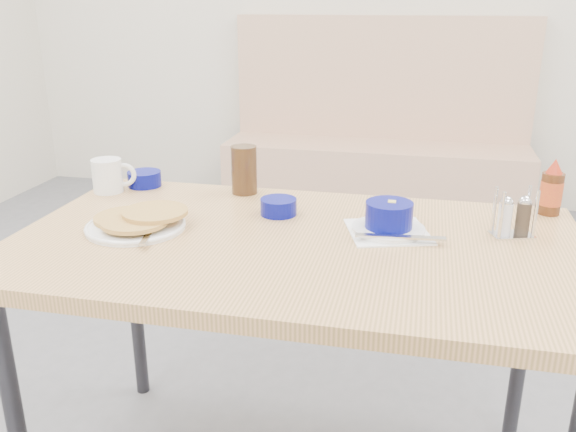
% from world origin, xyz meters
% --- Properties ---
extents(booth_bench, '(1.90, 0.56, 1.22)m').
position_xyz_m(booth_bench, '(0.00, 2.78, 0.35)').
color(booth_bench, tan).
rests_on(booth_bench, ground).
extents(dining_table, '(1.40, 0.80, 0.76)m').
position_xyz_m(dining_table, '(0.00, 0.25, 0.70)').
color(dining_table, tan).
rests_on(dining_table, ground).
extents(pancake_plate, '(0.25, 0.26, 0.05)m').
position_xyz_m(pancake_plate, '(-0.41, 0.24, 0.78)').
color(pancake_plate, white).
rests_on(pancake_plate, dining_table).
extents(coffee_mug, '(0.13, 0.09, 0.10)m').
position_xyz_m(coffee_mug, '(-0.64, 0.51, 0.81)').
color(coffee_mug, white).
rests_on(coffee_mug, dining_table).
extents(grits_setting, '(0.26, 0.24, 0.08)m').
position_xyz_m(grits_setting, '(0.22, 0.35, 0.79)').
color(grits_setting, white).
rests_on(grits_setting, dining_table).
extents(creamer_bowl, '(0.10, 0.10, 0.05)m').
position_xyz_m(creamer_bowl, '(-0.56, 0.59, 0.78)').
color(creamer_bowl, '#04096C').
rests_on(creamer_bowl, dining_table).
extents(butter_bowl, '(0.10, 0.10, 0.04)m').
position_xyz_m(butter_bowl, '(-0.08, 0.42, 0.78)').
color(butter_bowl, '#04096C').
rests_on(butter_bowl, dining_table).
extents(amber_tumbler, '(0.10, 0.10, 0.15)m').
position_xyz_m(amber_tumbler, '(-0.23, 0.59, 0.83)').
color(amber_tumbler, '#3C2513').
rests_on(amber_tumbler, dining_table).
extents(condiment_caddy, '(0.12, 0.09, 0.12)m').
position_xyz_m(condiment_caddy, '(0.52, 0.39, 0.80)').
color(condiment_caddy, silver).
rests_on(condiment_caddy, dining_table).
extents(syrup_bottle, '(0.06, 0.06, 0.16)m').
position_xyz_m(syrup_bottle, '(0.64, 0.59, 0.83)').
color(syrup_bottle, '#47230F').
rests_on(syrup_bottle, dining_table).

